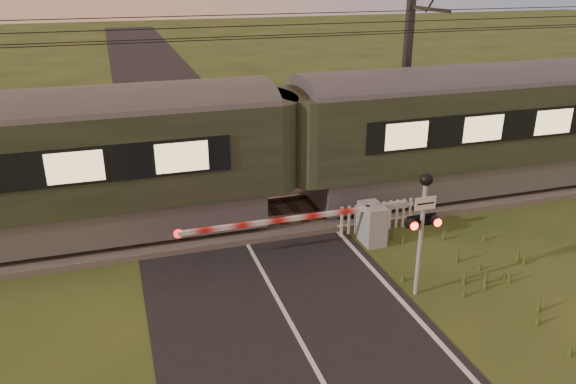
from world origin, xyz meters
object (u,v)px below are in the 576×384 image
object	(u,v)px
train	(285,145)
catenary_mast	(407,70)
picket_fence	(376,216)
boom_gate	(363,223)
crossing_signal	(423,213)

from	to	relation	value
train	catenary_mast	world-z (taller)	catenary_mast
picket_fence	catenary_mast	distance (m)	6.16
boom_gate	crossing_signal	distance (m)	3.19
train	boom_gate	distance (m)	3.39
boom_gate	picket_fence	xyz separation A→B (m)	(0.73, 0.64, -0.18)
picket_fence	train	bearing A→B (deg)	139.79
boom_gate	picket_fence	size ratio (longest dim) A/B	2.69
picket_fence	boom_gate	bearing A→B (deg)	-138.85
train	picket_fence	distance (m)	3.47
boom_gate	catenary_mast	size ratio (longest dim) A/B	0.87
catenary_mast	crossing_signal	bearing A→B (deg)	-115.48
train	picket_fence	bearing A→B (deg)	-40.21
boom_gate	crossing_signal	xyz separation A→B (m)	(0.10, -2.82, 1.48)
train	picket_fence	xyz separation A→B (m)	(2.24, -1.89, -1.85)
crossing_signal	boom_gate	bearing A→B (deg)	92.08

